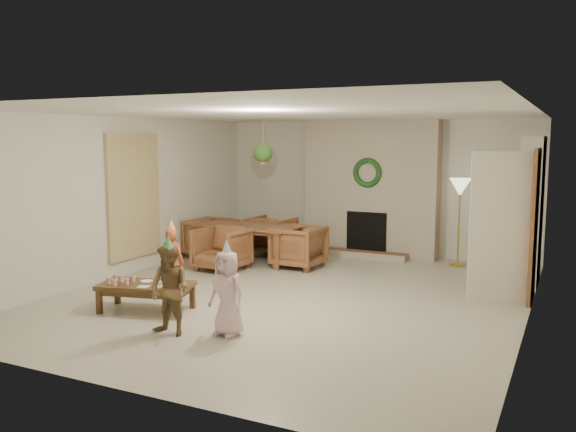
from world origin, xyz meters
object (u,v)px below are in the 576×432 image
Objects in this scene: dining_chair_near at (221,249)px; child_plaid at (170,290)px; coffee_table_top at (146,286)px; child_red at (172,263)px; dining_chair_left at (212,238)px; dining_chair_far at (272,235)px; child_pink at (227,293)px; dining_chair_right at (298,247)px; dining_table at (248,243)px.

child_plaid reaches higher than dining_chair_near.
coffee_table_top is 1.21× the size of child_red.
dining_chair_near is at bearing -135.00° from dining_chair_left.
dining_chair_far is 4.72m from child_pink.
child_pink is (0.78, -3.52, 0.12)m from dining_chair_right.
dining_chair_near reaches higher than dining_table.
child_red is 1.00× the size of child_pink.
coffee_table_top is (1.18, -3.30, -0.03)m from dining_chair_left.
dining_chair_left is at bearing -90.00° from dining_chair_right.
dining_chair_near is 0.82× the size of child_red.
dining_chair_right is (1.01, -0.06, 0.03)m from dining_table.
dining_chair_right is 3.80m from child_plaid.
coffee_table_top is at bearing -76.42° from dining_chair_near.
child_plaid is (0.96, -1.33, 0.03)m from child_red.
coffee_table_top is 1.05m from child_plaid.
dining_chair_left is 0.83× the size of child_pink.
child_pink is at bearing -27.88° from coffee_table_top.
child_plaid is at bearing -68.93° from dining_table.
dining_chair_left reaches higher than dining_table.
child_plaid is (0.20, -3.80, 0.15)m from dining_chair_right.
dining_chair_left is at bearing 95.45° from coffee_table_top.
dining_chair_far is 0.83× the size of child_pink.
dining_chair_left is (-0.80, 0.05, 0.03)m from dining_table.
dining_table is at bearing 82.36° from coffee_table_top.
dining_chair_far reaches higher than dining_table.
dining_table is at bearing 90.00° from dining_chair_near.
child_pink is at bearing 115.17° from dining_chair_far.
coffee_table_top is (0.32, -4.05, -0.03)m from dining_chair_far.
dining_chair_left is at bearing -76.04° from child_red.
dining_chair_far is at bearing 122.19° from child_pink.
child_red is (0.30, -1.73, 0.12)m from dining_chair_near.
dining_table is 4.05m from child_plaid.
child_pink is at bearing 16.10° from dining_chair_right.
coffee_table_top is at bearing -7.55° from dining_chair_right.
child_pink is at bearing -52.95° from dining_chair_near.
dining_chair_right is at bearing 97.71° from child_plaid.
child_plaid is at bearing -149.09° from dining_chair_left.
dining_table is 2.55m from child_red.
dining_chair_near is 1.00× the size of dining_chair_far.
dining_table is at bearing 127.10° from child_pink.
dining_chair_right is (1.06, 0.74, 0.00)m from dining_chair_near.
child_plaid is (1.16, -4.66, 0.15)m from dining_chair_far.
dining_chair_far and dining_chair_left have the same top height.
dining_chair_near is (-0.05, -0.80, 0.03)m from dining_table.
coffee_table_top is (-0.63, -3.18, -0.03)m from dining_chair_right.
dining_table is 2.34× the size of dining_chair_near.
dining_chair_far is 4.81m from child_plaid.
dining_table is 1.01m from dining_chair_right.
child_plaid reaches higher than dining_chair_right.
dining_chair_right is 0.82× the size of child_red.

